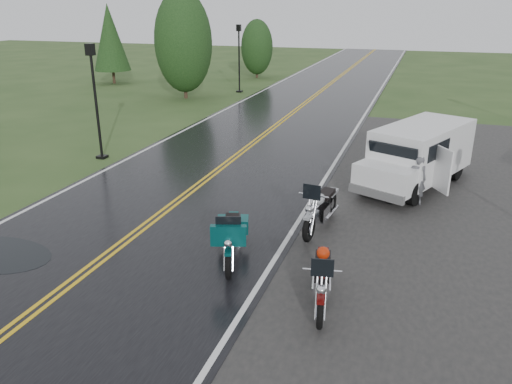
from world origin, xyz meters
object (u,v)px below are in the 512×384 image
lamp_post_far_left (239,59)px  van_white (369,163)px  lamp_post_near_left (96,102)px  person_at_van (417,181)px  motorcycle_teal (228,252)px  motorcycle_silver (309,217)px  motorcycle_red (321,299)px

lamp_post_far_left → van_white: bearing=-58.2°
van_white → lamp_post_near_left: lamp_post_near_left is taller
person_at_van → lamp_post_near_left: (-11.60, 1.21, 1.40)m
motorcycle_teal → motorcycle_silver: 2.58m
motorcycle_silver → lamp_post_near_left: size_ratio=0.56×
motorcycle_teal → motorcycle_red: bearing=-44.1°
van_white → person_at_van: 1.58m
motorcycle_red → lamp_post_far_left: 26.50m
motorcycle_red → motorcycle_teal: bearing=143.6°
person_at_van → lamp_post_far_left: size_ratio=0.34×
lamp_post_far_left → motorcycle_silver: bearing=-65.5°
motorcycle_teal → lamp_post_far_left: 24.68m
person_at_van → lamp_post_near_left: 11.75m
motorcycle_silver → lamp_post_far_left: bearing=121.1°
person_at_van → lamp_post_near_left: lamp_post_near_left is taller
motorcycle_teal → van_white: 6.67m
motorcycle_red → van_white: size_ratio=0.43×
motorcycle_silver → lamp_post_far_left: 23.04m
motorcycle_teal → person_at_van: (3.62, 5.76, 0.06)m
motorcycle_teal → motorcycle_silver: (1.22, 2.27, 0.02)m
motorcycle_silver → person_at_van: size_ratio=1.62×
lamp_post_near_left → lamp_post_far_left: 16.23m
motorcycle_teal → person_at_van: person_at_van is taller
motorcycle_red → motorcycle_silver: bearing=96.2°
van_white → lamp_post_far_left: bearing=145.7°
motorcycle_teal → van_white: size_ratio=0.46×
motorcycle_red → person_at_van: bearing=68.3°
motorcycle_silver → van_white: (0.94, 4.04, 0.29)m
motorcycle_red → motorcycle_teal: (-2.19, 1.09, 0.04)m
motorcycle_teal → person_at_van: 6.80m
motorcycle_red → van_white: van_white is taller
van_white → lamp_post_far_left: size_ratio=1.16×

